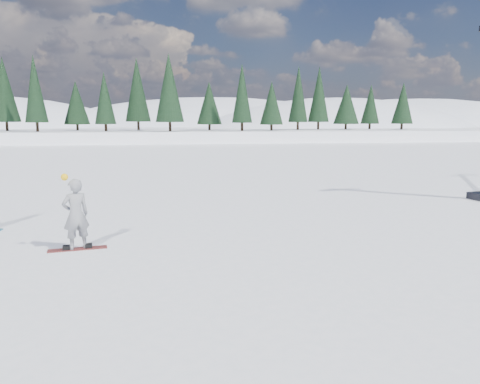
{
  "coord_description": "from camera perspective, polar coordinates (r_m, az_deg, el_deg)",
  "views": [
    {
      "loc": [
        2.24,
        -12.66,
        3.48
      ],
      "look_at": [
        4.29,
        1.93,
        1.1
      ],
      "focal_mm": 35.0,
      "sensor_mm": 36.0,
      "label": 1
    }
  ],
  "objects": [
    {
      "name": "alpine_backdrop",
      "position": [
        203.07,
        -11.95,
        4.06
      ],
      "size": [
        412.5,
        227.0,
        53.2
      ],
      "color": "white",
      "rests_on": "ground"
    },
    {
      "name": "ground",
      "position": [
        13.32,
        -17.48,
        -6.41
      ],
      "size": [
        420.0,
        420.0,
        0.0
      ],
      "primitive_type": "plane",
      "color": "white",
      "rests_on": "ground"
    },
    {
      "name": "snowboarder_woman",
      "position": [
        12.98,
        -19.41,
        -2.57
      ],
      "size": [
        0.82,
        0.73,
        2.05
      ],
      "rotation": [
        0.0,
        0.0,
        3.65
      ],
      "color": "gray",
      "rests_on": "ground"
    },
    {
      "name": "snowboard_woman",
      "position": [
        13.19,
        -19.18,
        -6.58
      ],
      "size": [
        1.53,
        0.53,
        0.03
      ],
      "primitive_type": "cube",
      "rotation": [
        0.0,
        0.0,
        0.17
      ],
      "color": "maroon",
      "rests_on": "ground"
    }
  ]
}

